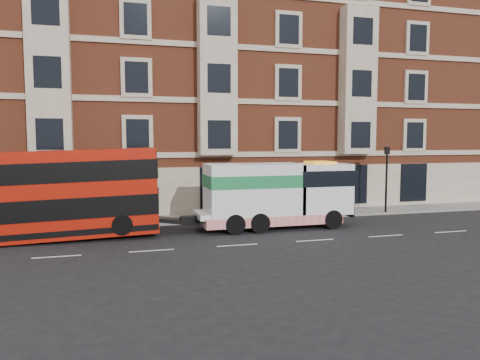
# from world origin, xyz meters

# --- Properties ---
(ground) EXTENTS (120.00, 120.00, 0.00)m
(ground) POSITION_xyz_m (0.00, 0.00, 0.00)
(ground) COLOR black
(ground) RESTS_ON ground
(sidewalk) EXTENTS (90.00, 3.00, 0.15)m
(sidewalk) POSITION_xyz_m (0.00, 7.50, 0.07)
(sidewalk) COLOR slate
(sidewalk) RESTS_ON ground
(victorian_terrace) EXTENTS (45.00, 12.00, 20.40)m
(victorian_terrace) POSITION_xyz_m (0.50, 15.00, 10.07)
(victorian_terrace) COLOR brown
(victorian_terrace) RESTS_ON ground
(lamp_post_west) EXTENTS (0.35, 0.15, 4.35)m
(lamp_post_west) POSITION_xyz_m (-6.00, 6.20, 2.68)
(lamp_post_west) COLOR black
(lamp_post_west) RESTS_ON sidewalk
(lamp_post_east) EXTENTS (0.35, 0.15, 4.35)m
(lamp_post_east) POSITION_xyz_m (12.00, 6.20, 2.68)
(lamp_post_east) COLOR black
(lamp_post_east) RESTS_ON sidewalk
(double_decker_bus) EXTENTS (10.95, 2.51, 4.43)m
(double_decker_bus) POSITION_xyz_m (-8.90, 3.59, 2.35)
(double_decker_bus) COLOR #A51509
(double_decker_bus) RESTS_ON ground
(tow_truck) EXTENTS (8.77, 2.59, 3.65)m
(tow_truck) POSITION_xyz_m (3.15, 3.59, 1.94)
(tow_truck) COLOR white
(tow_truck) RESTS_ON ground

